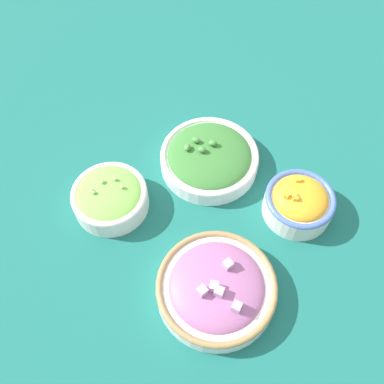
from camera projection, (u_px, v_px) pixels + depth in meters
ground_plane at (192, 200)px, 0.86m from camera, size 3.00×3.00×0.00m
bowl_squash at (299, 202)px, 0.82m from camera, size 0.13×0.13×0.08m
bowl_lettuce at (110, 197)px, 0.83m from camera, size 0.15×0.15×0.06m
bowl_broccoli at (209, 157)px, 0.88m from camera, size 0.20×0.20×0.07m
bowl_red_onion at (216, 287)px, 0.74m from camera, size 0.21×0.21×0.07m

